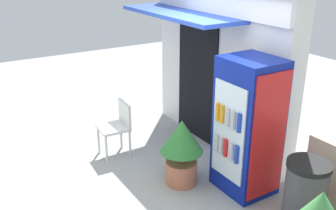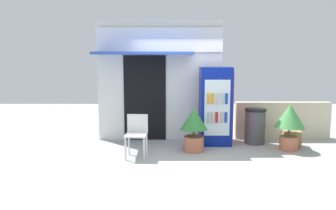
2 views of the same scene
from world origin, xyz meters
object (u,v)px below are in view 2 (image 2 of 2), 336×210
potted_plant_near_shop (194,126)px  potted_plant_curbside (289,121)px  drink_cooler (215,106)px  plastic_chair (136,132)px  cardboard_box (291,138)px  trash_bin (255,126)px

potted_plant_near_shop → potted_plant_curbside: (2.12, 0.11, 0.09)m
drink_cooler → plastic_chair: bearing=-149.5°
cardboard_box → potted_plant_near_shop: bearing=-169.3°
cardboard_box → drink_cooler: bearing=173.0°
plastic_chair → cardboard_box: plastic_chair is taller
plastic_chair → trash_bin: 2.94m
plastic_chair → cardboard_box: 3.64m
potted_plant_near_shop → cardboard_box: (2.32, 0.44, -0.38)m
plastic_chair → cardboard_box: size_ratio=2.24×
plastic_chair → trash_bin: (2.73, 1.09, -0.10)m
plastic_chair → potted_plant_curbside: bearing=8.4°
potted_plant_curbside → cardboard_box: potted_plant_curbside is taller
plastic_chair → trash_bin: bearing=21.7°
drink_cooler → trash_bin: 1.08m
plastic_chair → potted_plant_near_shop: (1.21, 0.39, 0.04)m
drink_cooler → potted_plant_near_shop: (-0.56, -0.65, -0.35)m
plastic_chair → potted_plant_near_shop: size_ratio=0.92×
potted_plant_near_shop → cardboard_box: size_ratio=2.44×
plastic_chair → cardboard_box: (3.53, 0.83, -0.34)m
potted_plant_near_shop → trash_bin: (1.52, 0.70, -0.14)m
potted_plant_curbside → drink_cooler: bearing=160.7°
potted_plant_near_shop → cardboard_box: potted_plant_near_shop is taller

